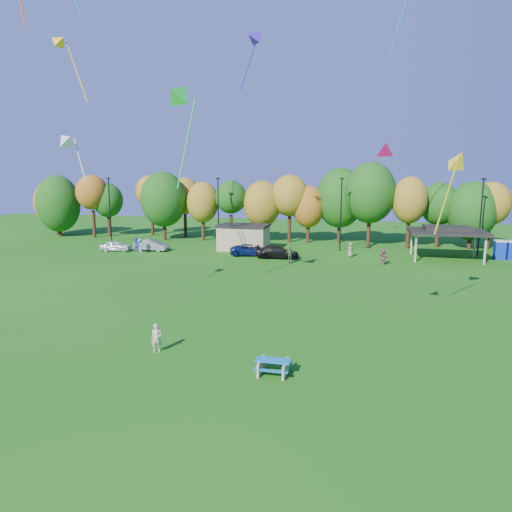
% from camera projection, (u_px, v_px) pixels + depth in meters
% --- Properties ---
extents(ground, '(160.00, 160.00, 0.00)m').
position_uv_depth(ground, '(237.00, 397.00, 19.60)').
color(ground, '#19600F').
rests_on(ground, ground).
extents(tree_line, '(93.57, 10.55, 11.15)m').
position_uv_depth(tree_line, '(321.00, 201.00, 62.36)').
color(tree_line, black).
rests_on(tree_line, ground).
extents(lamp_posts, '(64.50, 0.25, 9.09)m').
position_uv_depth(lamp_posts, '(341.00, 212.00, 56.56)').
color(lamp_posts, black).
rests_on(lamp_posts, ground).
extents(utility_building, '(6.30, 4.30, 3.25)m').
position_uv_depth(utility_building, '(244.00, 237.00, 58.00)').
color(utility_building, tan).
rests_on(utility_building, ground).
extents(pavilion, '(8.20, 6.20, 3.77)m').
position_uv_depth(pavilion, '(447.00, 231.00, 51.20)').
color(pavilion, tan).
rests_on(pavilion, ground).
extents(picnic_table, '(1.67, 1.38, 0.72)m').
position_uv_depth(picnic_table, '(273.00, 366.00, 21.81)').
color(picnic_table, tan).
rests_on(picnic_table, ground).
extents(kite_flyer, '(0.68, 0.60, 1.58)m').
position_uv_depth(kite_flyer, '(157.00, 338.00, 24.45)').
color(kite_flyer, beige).
rests_on(kite_flyer, ground).
extents(car_a, '(4.04, 2.12, 1.31)m').
position_uv_depth(car_a, '(116.00, 246.00, 57.21)').
color(car_a, silver).
rests_on(car_a, ground).
extents(car_b, '(4.35, 1.60, 1.42)m').
position_uv_depth(car_b, '(152.00, 245.00, 57.45)').
color(car_b, gray).
rests_on(car_b, ground).
extents(car_c, '(5.20, 3.21, 1.34)m').
position_uv_depth(car_c, '(250.00, 250.00, 54.06)').
color(car_c, navy).
rests_on(car_c, ground).
extents(car_d, '(5.11, 2.40, 1.44)m').
position_uv_depth(car_d, '(277.00, 252.00, 52.25)').
color(car_d, black).
rests_on(car_d, ground).
extents(far_person_0, '(1.33, 1.29, 1.82)m').
position_uv_depth(far_person_0, '(140.00, 246.00, 55.57)').
color(far_person_0, teal).
rests_on(far_person_0, ground).
extents(far_person_2, '(1.01, 0.92, 1.73)m').
position_uv_depth(far_person_2, '(350.00, 250.00, 53.02)').
color(far_person_2, '#7B835A').
rests_on(far_person_2, ground).
extents(far_person_3, '(1.03, 0.93, 1.71)m').
position_uv_depth(far_person_3, '(136.00, 245.00, 56.98)').
color(far_person_3, '#4F56AF').
rests_on(far_person_3, ground).
extents(far_person_4, '(1.20, 1.63, 1.71)m').
position_uv_depth(far_person_4, '(384.00, 257.00, 48.38)').
color(far_person_4, '#A94670').
rests_on(far_person_4, ground).
extents(far_person_5, '(1.10, 0.54, 1.82)m').
position_uv_depth(far_person_5, '(290.00, 255.00, 49.30)').
color(far_person_5, '#4F6C42').
rests_on(far_person_5, ground).
extents(kite_0, '(1.08, 1.35, 1.26)m').
position_uv_depth(kite_0, '(386.00, 147.00, 22.42)').
color(kite_0, '#DE0C64').
extents(kite_2, '(2.17, 3.19, 5.46)m').
position_uv_depth(kite_2, '(458.00, 161.00, 28.17)').
color(kite_2, yellow).
extents(kite_3, '(3.18, 1.29, 5.36)m').
position_uv_depth(kite_3, '(57.00, 42.00, 34.76)').
color(kite_3, gold).
extents(kite_6, '(2.23, 4.55, 7.59)m').
position_uv_depth(kite_6, '(182.00, 94.00, 30.84)').
color(kite_6, green).
extents(kite_10, '(2.51, 2.24, 4.49)m').
position_uv_depth(kite_10, '(258.00, 37.00, 33.95)').
color(kite_10, '#321DA0').
extents(kite_13, '(2.21, 1.55, 3.49)m').
position_uv_depth(kite_13, '(65.00, 140.00, 30.13)').
color(kite_13, silver).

